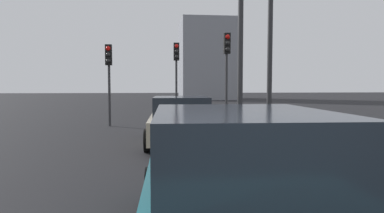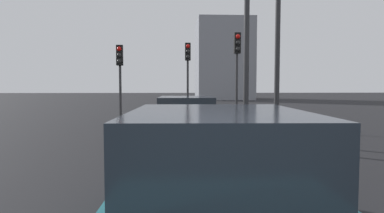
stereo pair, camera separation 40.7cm
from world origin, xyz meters
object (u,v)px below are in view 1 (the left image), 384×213
car_beige_lead (181,121)px  street_lamp_far (271,0)px  car_teal_second (237,191)px  traffic_light_near_left (176,65)px  traffic_light_near_right (227,59)px  traffic_light_far_left (109,67)px

car_beige_lead → street_lamp_far: bearing=-86.1°
street_lamp_far → car_teal_second: bearing=158.8°
traffic_light_near_left → traffic_light_near_right: size_ratio=0.97×
car_beige_lead → traffic_light_near_left: traffic_light_near_left is taller
car_beige_lead → traffic_light_near_left: (7.07, -0.29, 2.16)m
car_teal_second → traffic_light_near_right: (11.44, -2.30, 2.19)m
traffic_light_near_right → street_lamp_far: bearing=4.1°
traffic_light_near_left → traffic_light_far_left: traffic_light_near_left is taller
traffic_light_far_left → car_teal_second: bearing=14.1°
car_beige_lead → traffic_light_far_left: size_ratio=1.23×
traffic_light_far_left → street_lamp_far: size_ratio=0.47×
car_beige_lead → car_teal_second: car_teal_second is taller
traffic_light_near_left → car_teal_second: bearing=-3.7°
traffic_light_far_left → street_lamp_far: (-4.68, -5.66, 1.88)m
traffic_light_near_left → street_lamp_far: (-6.98, -2.55, 1.60)m
car_teal_second → traffic_light_near_right: 11.87m
traffic_light_near_right → street_lamp_far: size_ratio=0.54×
traffic_light_near_right → car_beige_lead: bearing=-31.1°
car_teal_second → street_lamp_far: (7.20, -2.79, 3.72)m
traffic_light_near_right → traffic_light_near_left: bearing=-145.7°
car_beige_lead → traffic_light_near_right: 5.40m
traffic_light_far_left → traffic_light_near_left: bearing=127.1°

